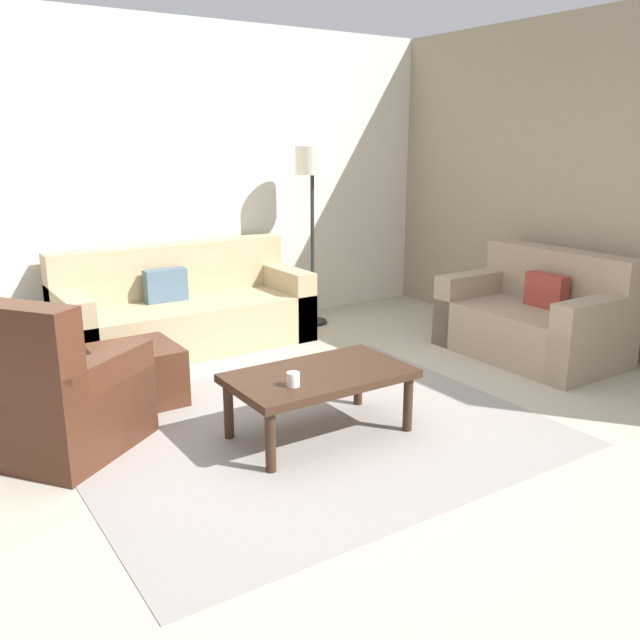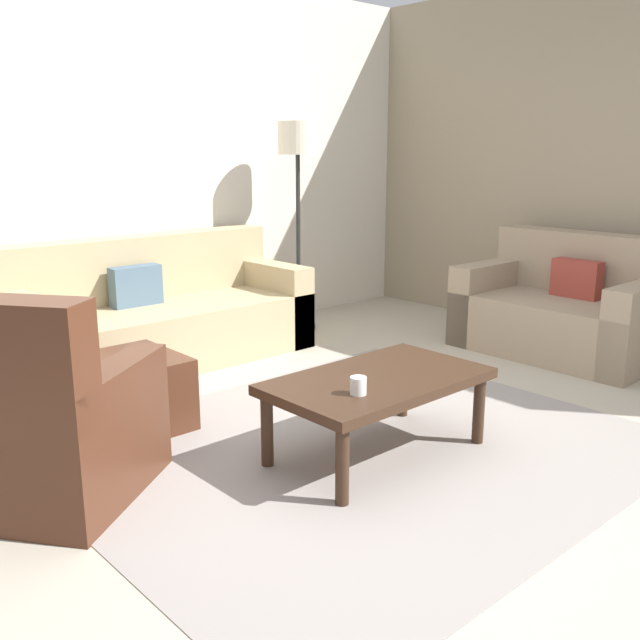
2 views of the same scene
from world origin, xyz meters
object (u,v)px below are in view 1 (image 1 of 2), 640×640
Objects in this scene: ottoman at (136,375)px; lamp_standing at (312,179)px; couch_loveseat at (538,320)px; cup at (293,379)px; coffee_table at (319,380)px; couch_main at (182,313)px; armchair_leather at (49,403)px.

lamp_standing is (2.14, 1.07, 1.21)m from ottoman.
ottoman is 0.33× the size of lamp_standing.
couch_loveseat is 2.72m from cup.
coffee_table is at bearing -172.27° from couch_loveseat.
couch_main is at bearing 54.08° from ottoman.
coffee_table is at bearing -121.85° from lamp_standing.
armchair_leather is at bearing -143.85° from ottoman.
couch_main is 2.36m from cup.
armchair_leather is 1.02× the size of coffee_table.
ottoman is (-3.19, 0.81, -0.10)m from couch_loveseat.
cup is 3.00m from lamp_standing.
armchair_leather is 1.41m from cup.
lamp_standing reaches higher than ottoman.
lamp_standing is (1.36, -0.01, 1.11)m from couch_main.
couch_loveseat reaches higher than cup.
ottoman is at bearing -153.41° from lamp_standing.
armchair_leather is at bearing -132.77° from couch_main.
coffee_table is 0.30m from cup.
lamp_standing reaches higher than couch_main.
ottoman is 1.38m from coffee_table.
coffee_table is at bearing 24.94° from cup.
cup reaches higher than ottoman.
cup is at bearing -155.06° from coffee_table.
couch_main reaches higher than cup.
armchair_leather is 0.65× the size of lamp_standing.
coffee_table is (-0.02, -2.22, 0.06)m from couch_main.
cup is at bearing -124.98° from lamp_standing.
coffee_table is (-2.42, -0.33, 0.06)m from couch_loveseat.
armchair_leather is at bearing 155.58° from coffee_table.
cup is at bearing -170.50° from couch_loveseat.
cup reaches higher than coffee_table.
couch_loveseat is (2.41, -1.89, 0.00)m from couch_main.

